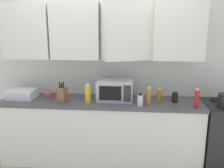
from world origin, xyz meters
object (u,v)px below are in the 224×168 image
at_px(bowl_ceramic_small, 49,95).
at_px(bottle_red_sauce, 197,98).
at_px(knife_block, 62,95).
at_px(bottle_amber_vinegar, 159,95).
at_px(bottle_soy_dark, 175,97).
at_px(dish_rack, 22,94).
at_px(bottle_spice_jar, 149,96).
at_px(bottle_clear_tall, 140,100).
at_px(microwave, 115,90).
at_px(bottle_yellow_mustard, 88,94).

bearing_deg(bowl_ceramic_small, bottle_red_sauce, -7.49).
height_order(knife_block, bottle_amber_vinegar, knife_block).
bearing_deg(bottle_soy_dark, dish_rack, 180.00).
distance_m(knife_block, bottle_soy_dark, 1.50).
height_order(knife_block, bottle_spice_jar, knife_block).
xyz_separation_m(dish_rack, bottle_red_sauce, (2.35, -0.19, 0.05)).
xyz_separation_m(dish_rack, bowl_ceramic_small, (0.37, 0.07, -0.02)).
xyz_separation_m(bottle_soy_dark, bottle_red_sauce, (0.23, -0.19, 0.05)).
bearing_deg(dish_rack, knife_block, -12.29).
bearing_deg(knife_block, bottle_amber_vinegar, 6.72).
bearing_deg(bottle_spice_jar, bottle_amber_vinegar, 45.61).
relative_size(bottle_soy_dark, bottle_clear_tall, 0.83).
distance_m(microwave, bottle_red_sauce, 1.06).
xyz_separation_m(bottle_soy_dark, bowl_ceramic_small, (-1.75, 0.07, -0.03)).
distance_m(dish_rack, bottle_clear_tall, 1.67).
xyz_separation_m(bottle_soy_dark, bottle_amber_vinegar, (-0.21, 0.02, 0.02)).
bearing_deg(microwave, bottle_red_sauce, -12.91).
height_order(microwave, dish_rack, microwave).
distance_m(microwave, bottle_soy_dark, 0.81).
xyz_separation_m(bottle_red_sauce, bowl_ceramic_small, (-1.98, 0.26, -0.08)).
height_order(dish_rack, bottle_clear_tall, bottle_clear_tall).
xyz_separation_m(bottle_clear_tall, bowl_ceramic_small, (-1.29, 0.27, -0.04)).
bearing_deg(bottle_red_sauce, knife_block, 178.29).
xyz_separation_m(microwave, bottle_red_sauce, (1.03, -0.24, -0.03)).
bearing_deg(bottle_soy_dark, bottle_clear_tall, -156.53).
relative_size(knife_block, bottle_clear_tall, 1.69).
bearing_deg(knife_block, bowl_ceramic_small, 141.26).
height_order(knife_block, bowl_ceramic_small, knife_block).
xyz_separation_m(bottle_soy_dark, bottle_spice_jar, (-0.36, -0.14, 0.05)).
relative_size(microwave, bottle_soy_dark, 3.44).
bearing_deg(bottle_red_sauce, bottle_amber_vinegar, 155.08).
relative_size(bottle_soy_dark, bottle_red_sauce, 0.59).
height_order(knife_block, bottle_clear_tall, knife_block).
height_order(dish_rack, bottle_yellow_mustard, bottle_yellow_mustard).
relative_size(dish_rack, bottle_red_sauce, 1.59).
relative_size(knife_block, bottle_red_sauce, 1.19).
bearing_deg(bottle_spice_jar, microwave, 157.18).
distance_m(microwave, knife_block, 0.71).
bearing_deg(dish_rack, bottle_red_sauce, -4.57).
bearing_deg(bowl_ceramic_small, bottle_clear_tall, -12.02).
relative_size(bottle_soy_dark, bottle_spice_jar, 0.60).
relative_size(microwave, dish_rack, 1.26).
bearing_deg(dish_rack, bottle_clear_tall, -6.94).
bearing_deg(microwave, knife_block, -164.91).
xyz_separation_m(dish_rack, knife_block, (0.63, -0.14, 0.04)).
xyz_separation_m(microwave, dish_rack, (-1.32, -0.05, -0.08)).
xyz_separation_m(microwave, bottle_spice_jar, (0.45, -0.19, -0.03)).
distance_m(microwave, bottle_amber_vinegar, 0.60).
distance_m(bottle_soy_dark, bottle_red_sauce, 0.30).
height_order(bottle_red_sauce, bowl_ceramic_small, bottle_red_sauce).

